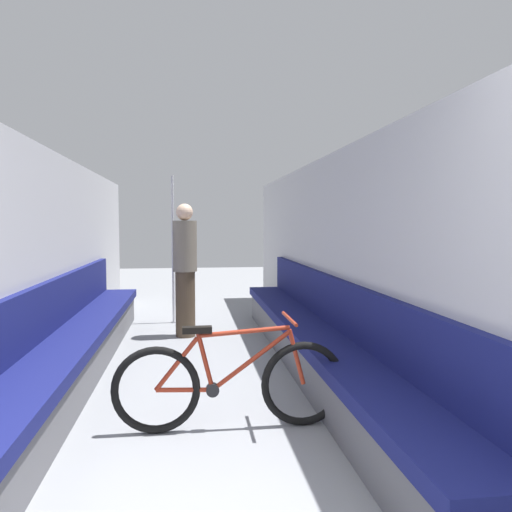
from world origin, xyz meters
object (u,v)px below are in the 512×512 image
at_px(bench_seat_row_left, 70,351).
at_px(grab_pole_near, 173,252).
at_px(bench_seat_row_right, 316,343).
at_px(passenger_standing, 185,268).
at_px(bicycle, 231,384).

distance_m(bench_seat_row_left, grab_pole_near, 2.86).
height_order(bench_seat_row_right, grab_pole_near, grab_pole_near).
bearing_deg(bench_seat_row_left, passenger_standing, 60.15).
relative_size(bench_seat_row_right, grab_pole_near, 2.80).
height_order(bicycle, passenger_standing, passenger_standing).
bearing_deg(bicycle, bench_seat_row_right, 43.26).
bearing_deg(bicycle, bench_seat_row_left, 130.01).
height_order(bench_seat_row_left, grab_pole_near, grab_pole_near).
distance_m(bench_seat_row_left, passenger_standing, 2.10).
relative_size(bicycle, grab_pole_near, 0.77).
relative_size(grab_pole_near, passenger_standing, 1.26).
bearing_deg(passenger_standing, bench_seat_row_left, 107.88).
bearing_deg(bench_seat_row_right, grab_pole_near, 118.10).
bearing_deg(bench_seat_row_left, bench_seat_row_right, 0.00).
bearing_deg(passenger_standing, bicycle, 144.22).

